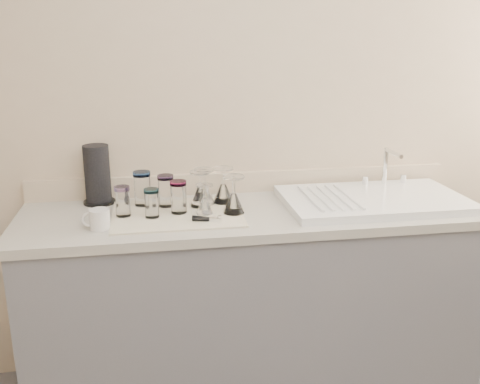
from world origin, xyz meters
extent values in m
cube|color=tan|center=(0.00, 1.50, 1.25)|extent=(3.50, 0.04, 2.50)
cube|color=slate|center=(0.00, 1.20, 0.43)|extent=(2.00, 0.60, 0.86)
cube|color=gray|center=(0.00, 1.20, 0.88)|extent=(2.06, 0.62, 0.04)
cube|color=white|center=(0.55, 1.20, 0.92)|extent=(0.82, 0.50, 0.03)
cylinder|color=silver|center=(0.69, 1.40, 1.03)|extent=(0.02, 0.02, 0.18)
cylinder|color=silver|center=(0.69, 1.32, 1.10)|extent=(0.02, 0.16, 0.02)
cylinder|color=silver|center=(0.59, 1.40, 0.96)|extent=(0.03, 0.03, 0.04)
cylinder|color=silver|center=(0.79, 1.40, 0.96)|extent=(0.03, 0.03, 0.04)
cube|color=white|center=(-0.35, 1.19, 0.90)|extent=(0.55, 0.42, 0.01)
cylinder|color=white|center=(-0.49, 1.33, 0.98)|extent=(0.07, 0.07, 0.13)
cylinder|color=blue|center=(-0.49, 1.33, 1.05)|extent=(0.08, 0.08, 0.02)
cylinder|color=white|center=(-0.39, 1.30, 0.97)|extent=(0.07, 0.07, 0.12)
cylinder|color=#6C46A0|center=(-0.39, 1.30, 1.04)|extent=(0.07, 0.07, 0.02)
cylinder|color=white|center=(-0.57, 1.19, 0.96)|extent=(0.06, 0.06, 0.11)
cylinder|color=#C59CEC|center=(-0.57, 1.19, 1.03)|extent=(0.06, 0.06, 0.02)
cylinder|color=white|center=(-0.45, 1.15, 0.96)|extent=(0.06, 0.06, 0.11)
cylinder|color=#379EC3|center=(-0.45, 1.15, 1.02)|extent=(0.06, 0.06, 0.02)
cylinder|color=white|center=(-0.34, 1.19, 0.97)|extent=(0.07, 0.07, 0.12)
cylinder|color=#DF2488|center=(-0.34, 1.19, 1.04)|extent=(0.07, 0.07, 0.02)
cone|color=white|center=(-0.22, 1.31, 0.95)|extent=(0.09, 0.09, 0.08)
cylinder|color=white|center=(-0.22, 1.31, 1.03)|extent=(0.01, 0.01, 0.07)
cylinder|color=white|center=(-0.22, 1.31, 1.06)|extent=(0.09, 0.09, 0.01)
cone|color=white|center=(-0.13, 1.31, 0.95)|extent=(0.09, 0.09, 0.09)
cylinder|color=white|center=(-0.13, 1.31, 1.03)|extent=(0.01, 0.01, 0.07)
cylinder|color=white|center=(-0.13, 1.31, 1.07)|extent=(0.09, 0.09, 0.01)
cone|color=white|center=(-0.23, 1.16, 0.94)|extent=(0.07, 0.07, 0.07)
cylinder|color=white|center=(-0.23, 1.16, 1.00)|extent=(0.01, 0.01, 0.05)
cylinder|color=white|center=(-0.23, 1.16, 1.03)|extent=(0.07, 0.07, 0.01)
cone|color=white|center=(-0.11, 1.15, 0.95)|extent=(0.09, 0.09, 0.09)
cylinder|color=white|center=(-0.11, 1.15, 1.03)|extent=(0.01, 0.01, 0.07)
cylinder|color=white|center=(-0.11, 1.15, 1.07)|extent=(0.09, 0.09, 0.01)
cone|color=white|center=(-0.24, 1.27, 0.95)|extent=(0.09, 0.09, 0.08)
cylinder|color=white|center=(-0.24, 1.27, 1.02)|extent=(0.01, 0.01, 0.07)
cylinder|color=white|center=(-0.24, 1.27, 1.06)|extent=(0.09, 0.09, 0.01)
cube|color=silver|center=(-0.20, 1.05, 0.92)|extent=(0.05, 0.04, 0.02)
cylinder|color=black|center=(-0.24, 1.06, 0.92)|extent=(0.10, 0.04, 0.02)
cylinder|color=black|center=(-0.24, 1.08, 0.92)|extent=(0.09, 0.06, 0.02)
cylinder|color=silver|center=(-0.66, 1.06, 0.94)|extent=(0.09, 0.09, 0.08)
torus|color=silver|center=(-0.70, 1.07, 0.94)|extent=(0.06, 0.02, 0.06)
cylinder|color=black|center=(-0.69, 1.42, 0.91)|extent=(0.14, 0.14, 0.01)
cylinder|color=black|center=(-0.69, 1.42, 1.04)|extent=(0.11, 0.11, 0.26)
camera|label=1|loc=(-0.44, -1.00, 1.65)|focal=40.00mm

